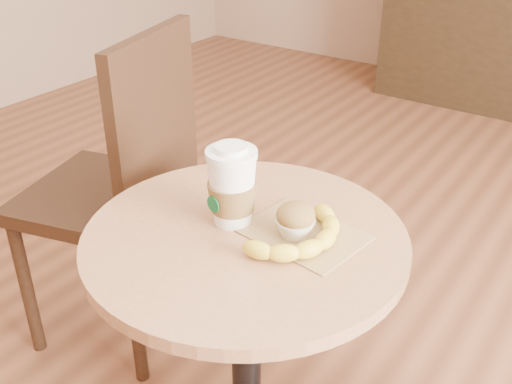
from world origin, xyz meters
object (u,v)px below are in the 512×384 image
Objects in this scene: muffin at (295,220)px; banana at (303,235)px; coffee_cup at (232,189)px; chair_left at (122,184)px; cafe_table at (246,316)px.

muffin reaches higher than banana.
coffee_cup is at bearing -159.01° from banana.
coffee_cup is 0.18m from banana.
muffin is at bearing 22.95° from coffee_cup.
chair_left reaches higher than banana.
muffin is at bearing 28.45° from cafe_table.
coffee_cup is at bearing 155.06° from cafe_table.
chair_left is at bearing 165.98° from muffin.
muffin is at bearing 61.07° from chair_left.
cafe_table is 0.27m from banana.
cafe_table is at bearing -12.82° from coffee_cup.
coffee_cup reaches higher than muffin.
coffee_cup reaches higher than cafe_table.
coffee_cup is 0.69× the size of banana.
banana is at bearing -26.83° from muffin.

